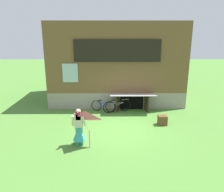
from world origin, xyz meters
TOP-DOWN VIEW (x-y plane):
  - ground_plane at (0.00, 0.00)m, footprint 60.00×60.00m
  - log_house at (0.00, 5.53)m, footprint 8.43×6.19m
  - person at (-1.70, -1.49)m, footprint 0.61×0.52m
  - kite at (-1.38, -1.99)m, footprint 0.91×0.85m
  - bicycle_silver at (-0.01, 2.45)m, footprint 1.64×0.61m
  - bicycle_blue at (-0.82, 2.55)m, footprint 1.48×0.50m
  - wooden_crate at (2.23, 0.56)m, footprint 0.44×0.38m

SIDE VIEW (x-z plane):
  - ground_plane at x=0.00m, z-range 0.00..0.00m
  - wooden_crate at x=2.23m, z-range 0.00..0.48m
  - bicycle_blue at x=-0.82m, z-range -0.01..0.69m
  - bicycle_silver at x=-0.01m, z-range -0.01..0.77m
  - person at x=-1.70m, z-range -0.13..1.44m
  - kite at x=-1.38m, z-range 0.48..2.07m
  - log_house at x=0.00m, z-range 0.00..5.17m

